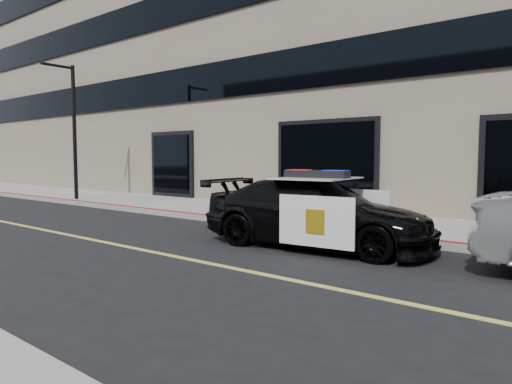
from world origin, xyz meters
The scene contains 6 objects.
ground centered at (0.00, 0.00, 0.00)m, with size 120.00×120.00×0.00m, color black.
sidewalk_n centered at (0.00, 5.25, 0.07)m, with size 60.00×3.50×0.15m, color gray.
building_n centered at (0.00, 10.50, 6.00)m, with size 60.00×7.00×12.00m, color #756856.
police_car centered at (1.48, 2.32, 0.66)m, with size 2.74×4.90×1.48m.
fire_hydrant centered at (-1.30, 4.07, 0.51)m, with size 0.34×0.48×0.76m.
street_light centered at (-10.05, 3.90, 2.90)m, with size 0.14×1.26×4.97m.
Camera 1 is at (6.02, -5.23, 1.73)m, focal length 32.00 mm.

